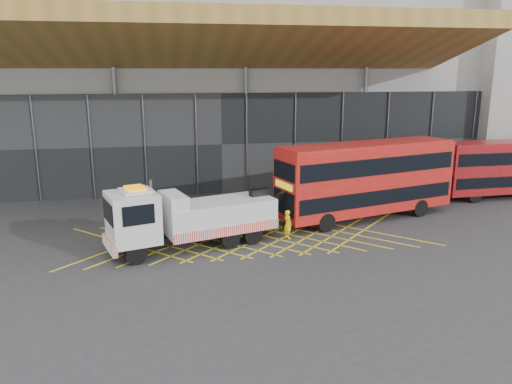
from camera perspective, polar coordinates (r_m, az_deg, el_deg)
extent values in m
plane|color=#2D2D30|center=(29.84, -5.18, -5.40)|extent=(120.00, 120.00, 0.00)
cube|color=yellow|center=(29.84, -14.45, -5.79)|extent=(7.16, 7.16, 0.01)
cube|color=yellow|center=(29.84, -14.45, -5.79)|extent=(7.16, 7.16, 0.01)
cube|color=yellow|center=(29.75, -11.36, -5.67)|extent=(7.16, 7.16, 0.01)
cube|color=yellow|center=(29.75, -11.36, -5.67)|extent=(7.16, 7.16, 0.01)
cube|color=yellow|center=(29.75, -8.27, -5.54)|extent=(7.16, 7.16, 0.01)
cube|color=yellow|center=(29.75, -8.27, -5.54)|extent=(7.16, 7.16, 0.01)
cube|color=yellow|center=(29.83, -5.18, -5.39)|extent=(7.16, 7.16, 0.01)
cube|color=yellow|center=(29.83, -5.18, -5.39)|extent=(7.16, 7.16, 0.01)
cube|color=yellow|center=(30.00, -2.13, -5.23)|extent=(7.16, 7.16, 0.01)
cube|color=yellow|center=(30.00, -2.13, -5.23)|extent=(7.16, 7.16, 0.01)
cube|color=yellow|center=(30.26, 0.88, -5.06)|extent=(7.16, 7.16, 0.01)
cube|color=yellow|center=(30.26, 0.88, -5.06)|extent=(7.16, 7.16, 0.01)
cube|color=yellow|center=(30.59, 3.84, -4.87)|extent=(7.16, 7.16, 0.01)
cube|color=yellow|center=(30.59, 3.84, -4.87)|extent=(7.16, 7.16, 0.01)
cube|color=yellow|center=(31.01, 6.71, -4.68)|extent=(7.16, 7.16, 0.01)
cube|color=yellow|center=(31.01, 6.71, -4.68)|extent=(7.16, 7.16, 0.01)
cube|color=yellow|center=(31.50, 9.51, -4.49)|extent=(7.16, 7.16, 0.01)
cube|color=yellow|center=(31.50, 9.51, -4.49)|extent=(7.16, 7.16, 0.01)
cube|color=yellow|center=(32.06, 12.21, -4.29)|extent=(7.16, 7.16, 0.01)
cube|color=yellow|center=(32.06, 12.21, -4.29)|extent=(7.16, 7.16, 0.01)
cube|color=gray|center=(47.30, -5.12, 12.78)|extent=(55.00, 14.00, 18.00)
cube|color=black|center=(40.45, -4.00, 5.53)|extent=(55.00, 0.80, 8.00)
cube|color=olive|center=(36.21, -6.80, 16.41)|extent=(40.00, 11.93, 4.07)
cylinder|color=#595B60|center=(40.04, -15.51, 6.43)|extent=(0.36, 0.36, 10.00)
cylinder|color=#595B60|center=(40.38, -1.15, 6.98)|extent=(0.36, 0.36, 10.00)
cylinder|color=#595B60|center=(43.11, 12.19, 7.11)|extent=(0.36, 0.36, 10.00)
cube|color=black|center=(28.52, -6.90, -4.84)|extent=(9.62, 3.87, 0.36)
cube|color=silver|center=(27.12, -13.91, -2.84)|extent=(3.11, 3.18, 2.67)
cube|color=black|center=(26.75, -16.56, -2.21)|extent=(0.72, 2.17, 1.13)
cube|color=red|center=(27.27, -16.37, -5.85)|extent=(1.04, 2.63, 0.56)
cube|color=orange|center=(26.77, -13.67, 0.44)|extent=(1.25, 1.45, 0.12)
cube|color=silver|center=(28.73, -4.27, -2.59)|extent=(6.84, 4.34, 1.64)
cube|color=red|center=(27.77, -3.17, -4.49)|extent=(6.10, 1.94, 0.56)
cube|color=silver|center=(27.52, -9.43, -0.93)|extent=(1.71, 2.66, 0.72)
cube|color=black|center=(29.59, 0.44, -0.11)|extent=(1.33, 0.86, 0.51)
cube|color=black|center=(30.20, 2.16, -0.84)|extent=(2.25, 1.01, 1.11)
cylinder|color=black|center=(26.59, -13.57, -6.89)|extent=(1.18, 0.68, 1.13)
cylinder|color=black|center=(28.57, -14.64, -5.49)|extent=(1.18, 0.68, 1.13)
cylinder|color=black|center=(28.81, -0.37, -4.87)|extent=(1.18, 0.68, 1.13)
cylinder|color=black|center=(30.65, -2.21, -3.72)|extent=(1.18, 0.68, 1.13)
cylinder|color=#595B60|center=(28.24, -11.85, -0.88)|extent=(0.14, 0.14, 2.26)
cube|color=#AD140F|center=(34.00, 12.52, 1.61)|extent=(12.86, 6.17, 4.42)
cube|color=black|center=(34.22, 12.43, -0.08)|extent=(12.40, 6.09, 0.97)
cube|color=black|center=(33.80, 12.61, 3.30)|extent=(12.40, 6.09, 1.08)
cube|color=black|center=(30.79, 3.18, -1.21)|extent=(0.75, 2.48, 1.48)
cube|color=black|center=(30.34, 3.22, 2.44)|extent=(0.75, 2.48, 1.08)
cube|color=yellow|center=(30.53, 3.19, 0.76)|extent=(0.60, 1.98, 0.40)
cube|color=#AD140F|center=(33.61, 12.72, 5.36)|extent=(12.56, 5.88, 0.14)
cylinder|color=black|center=(31.23, 8.01, -3.46)|extent=(1.23, 0.65, 1.19)
cylinder|color=black|center=(33.33, 5.52, -2.28)|extent=(1.23, 0.65, 1.19)
cylinder|color=black|center=(35.92, 18.20, -1.74)|extent=(1.23, 0.65, 1.19)
cylinder|color=black|center=(37.76, 15.48, -0.81)|extent=(1.23, 0.65, 1.19)
cube|color=maroon|center=(43.66, 26.79, 2.60)|extent=(10.93, 2.88, 3.83)
cube|color=black|center=(43.82, 26.67, 1.45)|extent=(10.50, 2.93, 0.84)
cube|color=black|center=(43.53, 26.92, 3.73)|extent=(10.50, 2.93, 0.94)
cube|color=black|center=(40.64, 20.67, 1.24)|extent=(0.14, 2.21, 1.28)
cube|color=black|center=(40.33, 20.87, 3.64)|extent=(0.14, 2.21, 0.94)
cube|color=yellow|center=(40.46, 20.77, 2.54)|extent=(0.12, 1.76, 0.35)
cube|color=maroon|center=(43.38, 27.07, 5.11)|extent=(10.71, 2.67, 0.12)
cylinder|color=black|center=(41.10, 23.71, -0.43)|extent=(1.04, 0.33, 1.03)
cylinder|color=black|center=(42.85, 22.00, 0.27)|extent=(1.04, 0.33, 1.03)
imported|color=yellow|center=(29.76, 3.65, -3.68)|extent=(0.61, 0.73, 1.72)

